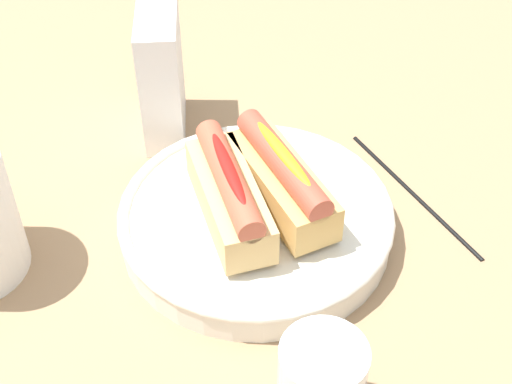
{
  "coord_description": "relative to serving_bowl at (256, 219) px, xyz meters",
  "views": [
    {
      "loc": [
        -0.52,
        0.11,
        0.54
      ],
      "look_at": [
        -0.02,
        -0.01,
        0.06
      ],
      "focal_mm": 51.83,
      "sensor_mm": 36.0,
      "label": 1
    }
  ],
  "objects": [
    {
      "name": "napkin_box",
      "position": [
        0.2,
        0.06,
        0.05
      ],
      "size": [
        0.12,
        0.06,
        0.15
      ],
      "primitive_type": "cube",
      "rotation": [
        0.0,
        0.0,
        -0.17
      ],
      "color": "white",
      "rests_on": "ground_plane"
    },
    {
      "name": "hotdog_back",
      "position": [
        -0.0,
        0.03,
        0.05
      ],
      "size": [
        0.15,
        0.06,
        0.06
      ],
      "color": "#DBB270",
      "rests_on": "serving_bowl"
    },
    {
      "name": "chopstick_near",
      "position": [
        0.02,
        -0.18,
        -0.02
      ],
      "size": [
        0.21,
        0.06,
        0.01
      ],
      "primitive_type": "cylinder",
      "rotation": [
        0.0,
        1.57,
        0.27
      ],
      "color": "black",
      "rests_on": "ground_plane"
    },
    {
      "name": "ground_plane",
      "position": [
        0.02,
        0.01,
        -0.02
      ],
      "size": [
        2.4,
        2.4,
        0.0
      ],
      "primitive_type": "plane",
      "color": "#9E7A56"
    },
    {
      "name": "serving_bowl",
      "position": [
        0.0,
        0.0,
        0.0
      ],
      "size": [
        0.27,
        0.27,
        0.04
      ],
      "color": "silver",
      "rests_on": "ground_plane"
    },
    {
      "name": "hotdog_front",
      "position": [
        0.0,
        -0.03,
        0.05
      ],
      "size": [
        0.16,
        0.08,
        0.06
      ],
      "color": "tan",
      "rests_on": "serving_bowl"
    }
  ]
}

